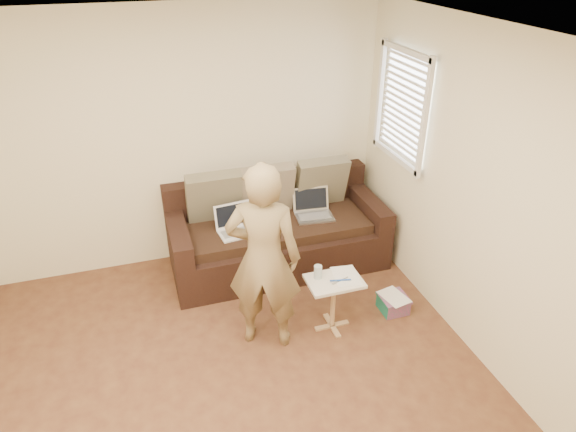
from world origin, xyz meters
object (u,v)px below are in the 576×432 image
(laptop_silver, at_px, (314,217))
(striped_box, at_px, (393,303))
(drinking_glass, at_px, (318,272))
(sofa, at_px, (278,229))
(laptop_white, at_px, (238,233))
(person, at_px, (264,258))
(side_table, at_px, (333,304))

(laptop_silver, xyz_separation_m, striped_box, (0.41, -1.03, -0.44))
(drinking_glass, bearing_deg, sofa, 92.64)
(laptop_white, relative_size, striped_box, 1.45)
(laptop_silver, bearing_deg, person, -122.68)
(laptop_silver, bearing_deg, sofa, 179.42)
(person, distance_m, side_table, 0.84)
(laptop_silver, height_order, laptop_white, laptop_white)
(striped_box, bearing_deg, side_table, -176.76)
(laptop_white, xyz_separation_m, drinking_glass, (0.49, -0.93, 0.06))
(side_table, xyz_separation_m, striped_box, (0.63, 0.04, -0.18))
(side_table, bearing_deg, person, 176.02)
(person, bearing_deg, sofa, -88.86)
(sofa, xyz_separation_m, drinking_glass, (0.05, -1.04, 0.15))
(laptop_white, height_order, person, person)
(side_table, bearing_deg, sofa, 98.78)
(laptop_white, bearing_deg, sofa, 7.31)
(sofa, height_order, laptop_silver, sofa)
(drinking_glass, relative_size, striped_box, 0.47)
(person, height_order, striped_box, person)
(drinking_glass, xyz_separation_m, striped_box, (0.75, -0.04, -0.50))
(sofa, bearing_deg, drinking_glass, -87.36)
(laptop_silver, bearing_deg, drinking_glass, -102.82)
(laptop_silver, relative_size, drinking_glass, 3.18)
(person, bearing_deg, striped_box, -157.08)
(drinking_glass, height_order, striped_box, drinking_glass)
(laptop_silver, bearing_deg, laptop_white, -169.18)
(sofa, relative_size, striped_box, 8.64)
(striped_box, bearing_deg, drinking_glass, 177.13)
(laptop_white, relative_size, side_table, 0.71)
(sofa, relative_size, drinking_glass, 18.33)
(striped_box, bearing_deg, person, 179.69)
(drinking_glass, bearing_deg, laptop_white, 117.85)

